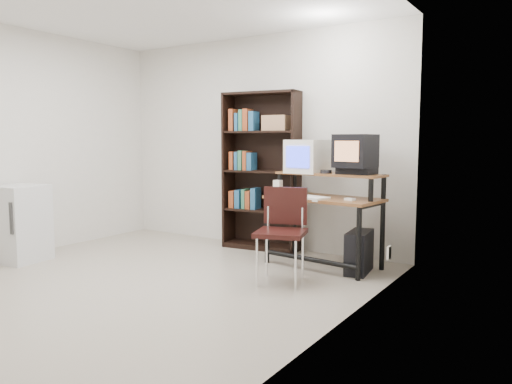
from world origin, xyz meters
The scene contains 18 objects.
floor centered at (0.00, 0.00, -0.01)m, with size 4.00×4.00×0.01m, color #AFA391.
back_wall centered at (0.00, 2.00, 1.30)m, with size 4.00×0.01×2.60m, color silver.
left_wall centered at (-2.00, 0.00, 1.30)m, with size 0.01×4.00×2.60m, color silver.
right_wall centered at (2.00, 0.00, 1.30)m, with size 0.01×4.00×2.60m, color silver.
computer_desk centered at (1.19, 1.47, 0.69)m, with size 1.24×0.72×0.98m.
crt_monitor centered at (0.92, 1.59, 1.15)m, with size 0.41×0.42×0.36m.
vcr centered at (1.51, 1.55, 1.01)m, with size 0.36×0.26×0.08m, color black.
crt_tv centered at (1.49, 1.53, 1.22)m, with size 0.40×0.40×0.34m.
cd_spindle centered at (1.20, 1.47, 0.99)m, with size 0.12×0.12×0.05m, color #26262B.
keyboard centered at (1.07, 1.29, 0.74)m, with size 0.47×0.21×0.04m, color white.
mousepad centered at (1.51, 1.32, 0.72)m, with size 0.22×0.18×0.01m, color black.
mouse centered at (1.53, 1.32, 0.74)m, with size 0.10×0.06×0.03m, color white.
desk_speaker centered at (0.64, 1.43, 0.80)m, with size 0.08×0.07×0.17m, color white.
pc_tower centered at (1.60, 1.41, 0.21)m, with size 0.20×0.45×0.42m, color black.
school_chair centered at (1.10, 0.74, 0.54)m, with size 0.55×0.55×0.88m.
bookshelf centered at (0.18, 1.86, 0.97)m, with size 0.98×0.41×1.90m.
mini_fridge centered at (-1.72, -0.14, 0.42)m, with size 0.55×0.55×0.84m.
wall_outlet centered at (1.99, 1.15, 0.30)m, with size 0.02×0.08×0.12m, color beige.
Camera 1 is at (3.38, -3.29, 1.33)m, focal length 35.00 mm.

